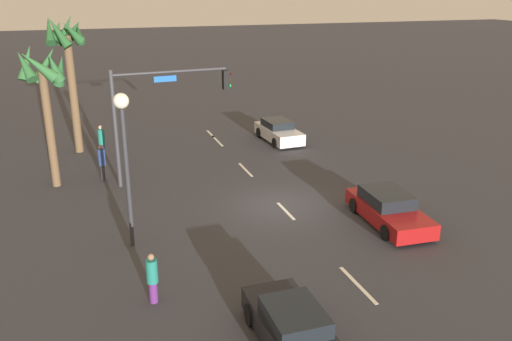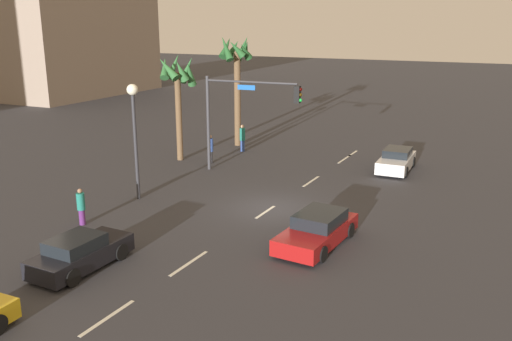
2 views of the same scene
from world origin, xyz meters
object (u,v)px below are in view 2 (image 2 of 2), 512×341
object	(u,v)px
palm_tree_0	(178,80)
palm_tree_1	(236,64)
car_1	(80,253)
car_3	(317,230)
pedestrian_2	(210,148)
pedestrian_0	(242,137)
pedestrian_1	(81,206)
car_2	(396,160)
traffic_signal	(240,108)
streetlamp	(134,119)

from	to	relation	value
palm_tree_0	palm_tree_1	bearing A→B (deg)	-11.42
car_1	palm_tree_1	world-z (taller)	palm_tree_1
car_3	pedestrian_2	bearing A→B (deg)	49.89
pedestrian_0	palm_tree_1	world-z (taller)	palm_tree_1
car_1	pedestrian_2	distance (m)	15.89
pedestrian_1	car_1	bearing A→B (deg)	-135.76
car_2	pedestrian_2	size ratio (longest dim) A/B	2.33
car_3	palm_tree_0	xyz separation A→B (m)	(9.06, 13.17, 4.59)
pedestrian_1	palm_tree_1	xyz separation A→B (m)	(17.46, 1.89, 5.00)
traffic_signal	pedestrian_0	xyz separation A→B (m)	(5.01, 2.64, -2.97)
car_1	palm_tree_0	bearing A→B (deg)	22.46
pedestrian_0	pedestrian_2	xyz separation A→B (m)	(-3.87, 0.20, -0.02)
traffic_signal	palm_tree_1	size ratio (longest dim) A/B	0.75
car_1	pedestrian_0	xyz separation A→B (m)	(19.24, 3.84, 0.39)
car_3	car_2	bearing A→B (deg)	-0.47
traffic_signal	car_3	bearing A→B (deg)	-134.97
car_1	palm_tree_1	distance (m)	22.09
car_3	pedestrian_0	world-z (taller)	pedestrian_0
car_1	streetlamp	xyz separation A→B (m)	(7.47, 3.45, 3.54)
streetlamp	palm_tree_0	world-z (taller)	palm_tree_0
streetlamp	car_1	bearing A→B (deg)	-155.20
pedestrian_0	pedestrian_1	bearing A→B (deg)	-177.96
palm_tree_0	car_2	bearing A→B (deg)	-73.56
traffic_signal	pedestrian_0	distance (m)	6.39
car_3	pedestrian_1	distance (m)	10.53
car_3	palm_tree_0	world-z (taller)	palm_tree_0
pedestrian_2	streetlamp	bearing A→B (deg)	-175.74
car_2	pedestrian_1	distance (m)	18.82
pedestrian_0	pedestrian_1	distance (m)	15.89
traffic_signal	pedestrian_1	distance (m)	11.48
car_2	car_3	bearing A→B (deg)	179.53
car_3	palm_tree_1	world-z (taller)	palm_tree_1
traffic_signal	pedestrian_1	world-z (taller)	traffic_signal
pedestrian_2	palm_tree_0	xyz separation A→B (m)	(-0.14, 2.25, 4.23)
car_2	traffic_signal	size ratio (longest dim) A/B	0.72
car_3	pedestrian_1	size ratio (longest dim) A/B	2.77
traffic_signal	pedestrian_0	bearing A→B (deg)	27.82
pedestrian_0	streetlamp	bearing A→B (deg)	-178.12
traffic_signal	streetlamp	size ratio (longest dim) A/B	1.02
pedestrian_0	car_2	bearing A→B (deg)	-90.49
car_1	palm_tree_0	distance (m)	17.10
pedestrian_0	pedestrian_1	xyz separation A→B (m)	(-15.88, -0.57, -0.11)
car_2	pedestrian_2	bearing A→B (deg)	108.93
pedestrian_2	palm_tree_0	world-z (taller)	palm_tree_0
car_1	streetlamp	size ratio (longest dim) A/B	0.67
pedestrian_0	palm_tree_1	bearing A→B (deg)	40.06
car_2	pedestrian_0	xyz separation A→B (m)	(0.09, 10.82, 0.37)
pedestrian_1	traffic_signal	bearing A→B (deg)	-10.81
streetlamp	pedestrian_0	size ratio (longest dim) A/B	3.12
pedestrian_2	palm_tree_1	size ratio (longest dim) A/B	0.23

